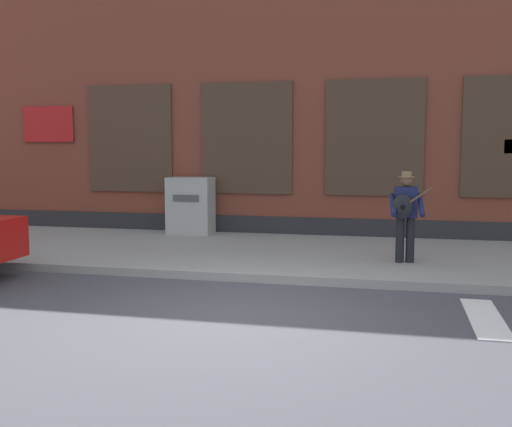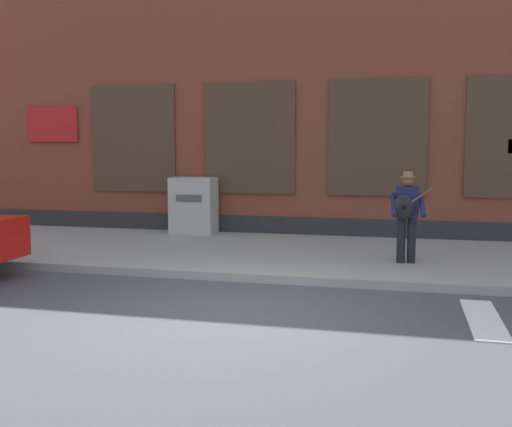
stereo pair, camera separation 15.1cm
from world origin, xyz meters
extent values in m
plane|color=#424449|center=(0.00, 0.00, 0.00)|extent=(160.00, 160.00, 0.00)
cube|color=gray|center=(0.00, 4.26, 0.07)|extent=(28.00, 4.66, 0.14)
cube|color=brown|center=(0.00, 8.59, 4.03)|extent=(28.00, 4.00, 8.05)
cube|color=#28282B|center=(0.00, 6.57, 0.28)|extent=(28.00, 0.04, 0.55)
cube|color=#473323|center=(-4.45, 6.56, 2.40)|extent=(2.19, 0.06, 2.62)
cube|color=black|center=(-4.45, 6.55, 2.40)|extent=(2.07, 0.03, 2.50)
cube|color=#473323|center=(-1.48, 6.56, 2.40)|extent=(2.19, 0.06, 2.62)
cube|color=black|center=(-1.48, 6.55, 2.40)|extent=(2.07, 0.03, 2.50)
cube|color=#473323|center=(1.48, 6.56, 2.40)|extent=(2.19, 0.06, 2.62)
cube|color=black|center=(1.48, 6.55, 2.40)|extent=(2.07, 0.03, 2.50)
cube|color=red|center=(-6.68, 6.55, 2.77)|extent=(1.40, 0.04, 0.90)
cube|color=silver|center=(3.10, 0.63, 0.01)|extent=(0.42, 1.90, 0.01)
cube|color=silver|center=(-4.19, 1.42, 0.74)|extent=(0.06, 0.24, 0.12)
cylinder|color=black|center=(2.24, 3.55, 0.54)|extent=(0.15, 0.15, 0.80)
cylinder|color=black|center=(2.06, 3.52, 0.54)|extent=(0.15, 0.15, 0.80)
cube|color=#191E47|center=(2.15, 3.54, 1.22)|extent=(0.40, 0.26, 0.55)
sphere|color=brown|center=(2.15, 3.54, 1.60)|extent=(0.22, 0.22, 0.22)
cylinder|color=olive|center=(2.15, 3.54, 1.66)|extent=(0.28, 0.28, 0.02)
cylinder|color=olive|center=(2.15, 3.54, 1.71)|extent=(0.18, 0.18, 0.09)
cylinder|color=#191E47|center=(2.40, 3.47, 1.18)|extent=(0.14, 0.52, 0.39)
cylinder|color=#191E47|center=(1.92, 3.42, 1.18)|extent=(0.14, 0.52, 0.39)
ellipsoid|color=black|center=(2.09, 3.36, 1.15)|extent=(0.37, 0.15, 0.44)
cylinder|color=black|center=(2.09, 3.30, 1.15)|extent=(0.09, 0.02, 0.09)
cylinder|color=brown|center=(2.35, 3.36, 1.33)|extent=(0.47, 0.08, 0.34)
cube|color=#ADADA8|center=(-2.74, 6.14, 0.81)|extent=(1.04, 0.65, 1.33)
cube|color=#4C4C4C|center=(-2.74, 5.81, 1.01)|extent=(0.62, 0.02, 0.16)
camera|label=1|loc=(1.91, -7.26, 2.15)|focal=42.00mm
camera|label=2|loc=(2.06, -7.22, 2.15)|focal=42.00mm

